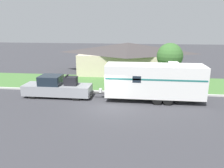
# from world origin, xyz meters

# --- Properties ---
(ground_plane) EXTENTS (120.00, 120.00, 0.00)m
(ground_plane) POSITION_xyz_m (0.00, 0.00, 0.00)
(ground_plane) COLOR #38383D
(curb_strip) EXTENTS (80.00, 0.30, 0.14)m
(curb_strip) POSITION_xyz_m (0.00, 3.75, 0.07)
(curb_strip) COLOR #ADADA8
(curb_strip) RESTS_ON ground_plane
(lawn_strip) EXTENTS (80.00, 7.00, 0.03)m
(lawn_strip) POSITION_xyz_m (0.00, 7.40, 0.01)
(lawn_strip) COLOR #477538
(lawn_strip) RESTS_ON ground_plane
(house_across_street) EXTENTS (13.94, 7.47, 4.16)m
(house_across_street) POSITION_xyz_m (1.05, 13.31, 2.15)
(house_across_street) COLOR beige
(house_across_street) RESTS_ON ground_plane
(pickup_truck) EXTENTS (6.40, 1.92, 2.09)m
(pickup_truck) POSITION_xyz_m (-5.01, 1.88, 0.90)
(pickup_truck) COLOR black
(pickup_truck) RESTS_ON ground_plane
(travel_trailer) EXTENTS (9.68, 2.46, 3.51)m
(travel_trailer) POSITION_xyz_m (3.88, 1.87, 1.84)
(travel_trailer) COLOR black
(travel_trailer) RESTS_ON ground_plane
(mailbox) EXTENTS (0.48, 0.20, 1.37)m
(mailbox) POSITION_xyz_m (5.26, 4.57, 1.05)
(mailbox) COLOR brown
(mailbox) RESTS_ON ground_plane
(tree_in_yard) EXTENTS (2.78, 2.78, 4.68)m
(tree_in_yard) POSITION_xyz_m (5.80, 7.04, 3.28)
(tree_in_yard) COLOR brown
(tree_in_yard) RESTS_ON ground_plane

